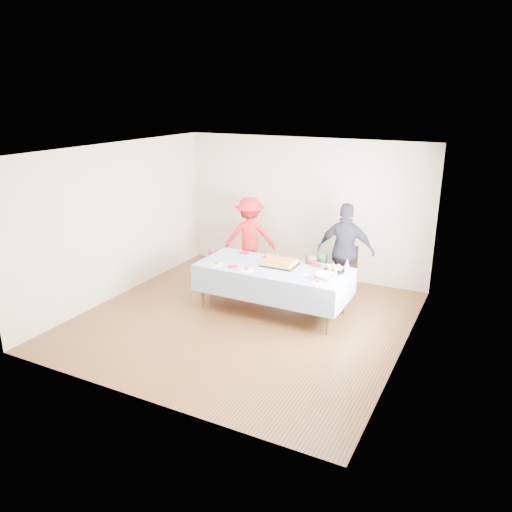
{
  "coord_description": "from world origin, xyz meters",
  "views": [
    {
      "loc": [
        3.53,
        -6.46,
        3.5
      ],
      "look_at": [
        0.08,
        0.3,
        1.0
      ],
      "focal_mm": 35.0,
      "sensor_mm": 36.0,
      "label": 1
    }
  ],
  "objects_px": {
    "dining_chair": "(347,267)",
    "party_table": "(273,270)",
    "birthday_cake": "(280,263)",
    "adult_left": "(250,236)"
  },
  "relations": [
    {
      "from": "dining_chair",
      "to": "adult_left",
      "type": "bearing_deg",
      "value": 164.09
    },
    {
      "from": "dining_chair",
      "to": "adult_left",
      "type": "height_order",
      "value": "adult_left"
    },
    {
      "from": "dining_chair",
      "to": "adult_left",
      "type": "distance_m",
      "value": 2.05
    },
    {
      "from": "party_table",
      "to": "birthday_cake",
      "type": "height_order",
      "value": "birthday_cake"
    },
    {
      "from": "birthday_cake",
      "to": "dining_chair",
      "type": "bearing_deg",
      "value": 58.66
    },
    {
      "from": "party_table",
      "to": "adult_left",
      "type": "relative_size",
      "value": 1.6
    },
    {
      "from": "party_table",
      "to": "adult_left",
      "type": "bearing_deg",
      "value": 129.48
    },
    {
      "from": "dining_chair",
      "to": "party_table",
      "type": "bearing_deg",
      "value": -135.5
    },
    {
      "from": "party_table",
      "to": "adult_left",
      "type": "distance_m",
      "value": 1.87
    },
    {
      "from": "party_table",
      "to": "birthday_cake",
      "type": "relative_size",
      "value": 4.47
    }
  ]
}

